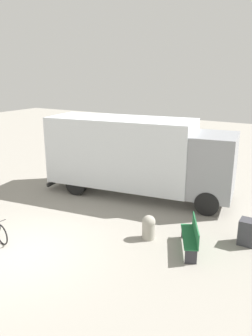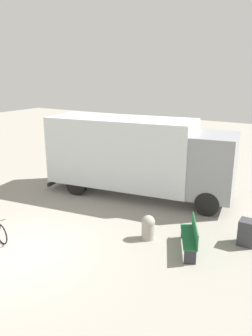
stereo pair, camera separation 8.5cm
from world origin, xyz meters
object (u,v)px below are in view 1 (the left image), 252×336
park_bench (192,235)px  utility_box (247,232)px  bollard_near_bench (149,226)px  delivery_truck (136,154)px

park_bench → utility_box: (1.37, 1.23, -0.08)m
bollard_near_bench → utility_box: size_ratio=0.99×
bollard_near_bench → utility_box: (2.82, 1.26, -0.02)m
delivery_truck → utility_box: bearing=-30.0°
delivery_truck → bollard_near_bench: delivery_truck is taller
utility_box → park_bench: bearing=-138.1°
park_bench → bollard_near_bench: size_ratio=2.05×
bollard_near_bench → utility_box: utility_box is taller
delivery_truck → utility_box: 5.70m
delivery_truck → bollard_near_bench: (2.31, -3.30, -1.42)m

